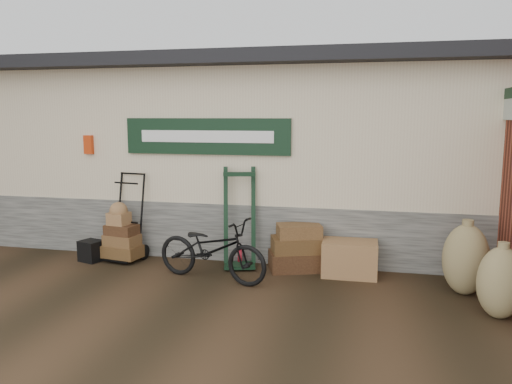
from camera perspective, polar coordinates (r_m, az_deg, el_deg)
ground at (r=7.04m, az=-5.59°, el=-10.09°), size 80.00×80.00×0.00m
station_building at (r=9.32m, az=-0.46°, el=4.74°), size 14.40×4.10×3.20m
porter_trolley at (r=8.14m, az=-14.48°, el=-2.65°), size 0.78×0.64×1.39m
green_barrow at (r=7.50m, az=-1.89°, el=-2.94°), size 0.64×0.58×1.50m
suitcase_stack at (r=7.42m, az=4.67°, el=-6.27°), size 0.90×0.72×0.70m
wicker_hamper at (r=7.29m, az=10.66°, el=-7.46°), size 0.77×0.51×0.50m
black_trunk at (r=8.29m, az=-18.31°, el=-6.40°), size 0.40×0.37×0.33m
bicycle at (r=6.94m, az=-5.10°, el=-6.12°), size 0.97×1.78×0.98m
burlap_sack_left at (r=6.91m, az=22.84°, el=-7.13°), size 0.68×0.61×0.92m
burlap_sack_right at (r=6.30m, az=26.20°, el=-9.29°), size 0.55×0.47×0.83m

